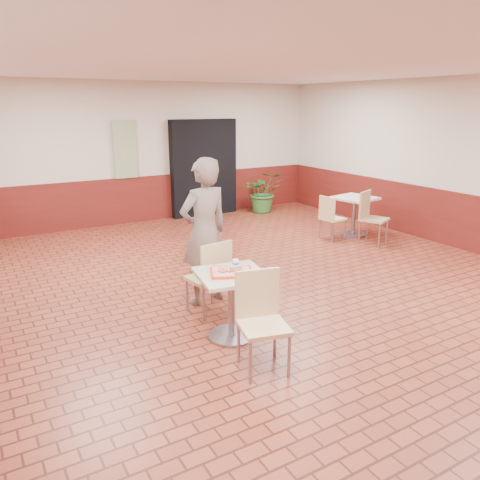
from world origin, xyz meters
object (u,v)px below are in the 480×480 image
main_table (232,295)px  chair_second_left (330,216)px  long_john_donut (236,269)px  second_table (354,210)px  potted_plant (264,192)px  serving_tray (231,272)px  customer (204,232)px  chair_second_front (370,214)px  paper_cup (236,263)px  ring_donut (223,270)px  chair_main_back (211,274)px  chair_main_front (261,315)px

main_table → chair_second_left: bearing=34.9°
long_john_donut → second_table: long_john_donut is taller
long_john_donut → potted_plant: 6.40m
serving_tray → customer: bearing=79.5°
potted_plant → serving_tray: bearing=-126.3°
long_john_donut → chair_second_front: (4.04, 1.98, -0.27)m
customer → chair_second_left: (3.37, 1.44, -0.47)m
paper_cup → potted_plant: potted_plant is taller
main_table → chair_second_front: 4.53m
serving_tray → second_table: size_ratio=0.59×
long_john_donut → serving_tray: bearing=158.5°
second_table → potted_plant: 2.68m
main_table → paper_cup: bearing=38.3°
customer → ring_donut: customer is taller
main_table → chair_main_back: size_ratio=0.80×
ring_donut → potted_plant: bearing=52.9°
chair_second_front → ring_donut: bearing=-177.7°
main_table → serving_tray: bearing=0.0°
customer → long_john_donut: (-0.15, -1.06, -0.14)m
main_table → long_john_donut: bearing=-21.5°
long_john_donut → chair_second_left: (3.52, 2.51, -0.33)m
main_table → customer: (0.19, 1.05, 0.44)m
paper_cup → chair_second_front: 4.41m
long_john_donut → customer: bearing=81.8°
chair_main_back → ring_donut: (-0.16, -0.60, 0.27)m
main_table → ring_donut: (-0.09, 0.03, 0.29)m
ring_donut → paper_cup: bearing=13.6°
chair_second_left → ring_donut: bearing=117.7°
main_table → serving_tray: serving_tray is taller
main_table → customer: customer is taller
chair_main_front → main_table: bearing=100.1°
customer → second_table: bearing=-167.2°
chair_second_left → potted_plant: (0.22, 2.67, 0.02)m
main_table → chair_main_front: chair_main_front is taller
customer → chair_main_back: bearing=66.5°
ring_donut → chair_second_left: (3.65, 2.46, -0.33)m
chair_main_back → long_john_donut: (-0.03, -0.65, 0.28)m
chair_main_front → customer: (0.24, 1.71, 0.40)m
long_john_donut → chair_main_front: bearing=-97.7°
second_table → potted_plant: (-0.41, 2.65, -0.02)m
chair_main_back → ring_donut: chair_main_back is taller
serving_tray → potted_plant: 6.41m
customer → chair_second_left: size_ratio=2.23×
paper_cup → main_table: bearing=-141.7°
chair_main_front → potted_plant: bearing=70.7°
chair_second_left → customer: bearing=106.9°
main_table → paper_cup: paper_cup is taller
serving_tray → chair_second_left: bearing=34.9°
chair_main_back → chair_second_left: 3.95m
serving_tray → chair_main_front: bearing=-94.0°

